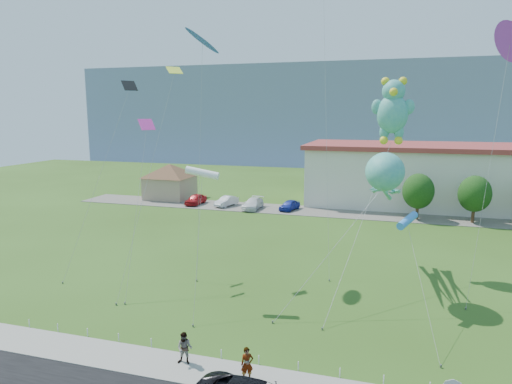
% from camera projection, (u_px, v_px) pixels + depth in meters
% --- Properties ---
extents(ground, '(160.00, 160.00, 0.00)m').
position_uv_depth(ground, '(248.00, 349.00, 24.24)').
color(ground, '#2E4B15').
rests_on(ground, ground).
extents(sidewalk, '(80.00, 2.50, 0.10)m').
position_uv_depth(sidewalk, '(230.00, 376.00, 21.63)').
color(sidewalk, gray).
rests_on(sidewalk, ground).
extents(parking_strip, '(70.00, 6.00, 0.06)m').
position_uv_depth(parking_strip, '(332.00, 212.00, 57.27)').
color(parking_strip, '#59544C').
rests_on(parking_strip, ground).
extents(hill_ridge, '(160.00, 50.00, 25.00)m').
position_uv_depth(hill_ridge, '(370.00, 112.00, 135.35)').
color(hill_ridge, slate).
rests_on(hill_ridge, ground).
extents(pavilion, '(9.20, 9.20, 5.00)m').
position_uv_depth(pavilion, '(170.00, 178.00, 66.36)').
color(pavilion, tan).
rests_on(pavilion, ground).
extents(rope_fence, '(26.05, 0.05, 0.50)m').
position_uv_depth(rope_fence, '(240.00, 357.00, 22.97)').
color(rope_fence, white).
rests_on(rope_fence, ground).
extents(tree_near, '(3.60, 3.60, 5.47)m').
position_uv_depth(tree_near, '(418.00, 191.00, 52.92)').
color(tree_near, '#3F2B19').
rests_on(tree_near, ground).
extents(tree_mid, '(3.60, 3.60, 5.47)m').
position_uv_depth(tree_mid, '(475.00, 194.00, 51.23)').
color(tree_mid, '#3F2B19').
rests_on(tree_mid, ground).
extents(pedestrian_left, '(0.70, 0.60, 1.61)m').
position_uv_depth(pedestrian_left, '(247.00, 364.00, 21.11)').
color(pedestrian_left, gray).
rests_on(pedestrian_left, sidewalk).
extents(pedestrian_right, '(0.85, 0.69, 1.62)m').
position_uv_depth(pedestrian_right, '(185.00, 348.00, 22.51)').
color(pedestrian_right, gray).
rests_on(pedestrian_right, sidewalk).
extents(parked_car_red, '(1.96, 4.22, 1.40)m').
position_uv_depth(parked_car_red, '(196.00, 199.00, 62.04)').
color(parked_car_red, '#B2151A').
rests_on(parked_car_red, parking_strip).
extents(parked_car_silver, '(2.43, 4.17, 1.30)m').
position_uv_depth(parked_car_silver, '(226.00, 201.00, 60.97)').
color(parked_car_silver, '#BABBC2').
rests_on(parked_car_silver, parking_strip).
extents(parked_car_white, '(1.98, 4.72, 1.36)m').
position_uv_depth(parked_car_white, '(253.00, 204.00, 59.15)').
color(parked_car_white, white).
rests_on(parked_car_white, parking_strip).
extents(parked_car_blue, '(2.45, 4.02, 1.28)m').
position_uv_depth(parked_car_blue, '(290.00, 205.00, 58.46)').
color(parked_car_blue, '#1C2C9A').
rests_on(parked_car_blue, parking_strip).
extents(octopus_kite, '(7.28, 13.41, 9.80)m').
position_uv_depth(octopus_kite, '(385.00, 180.00, 31.67)').
color(octopus_kite, teal).
rests_on(octopus_kite, ground).
extents(teddy_bear_kite, '(4.92, 13.93, 15.10)m').
position_uv_depth(teddy_bear_kite, '(393.00, 109.00, 35.37)').
color(teddy_bear_kite, teal).
rests_on(teddy_bear_kite, ground).
extents(small_kite_cyan, '(1.98, 8.33, 6.13)m').
position_uv_depth(small_kite_cyan, '(408.00, 221.00, 28.64)').
color(small_kite_cyan, '#3185E0').
rests_on(small_kite_cyan, ground).
extents(small_kite_purple, '(3.17, 5.96, 17.74)m').
position_uv_depth(small_kite_purple, '(509.00, 48.00, 30.42)').
color(small_kite_purple, '#B434D2').
rests_on(small_kite_purple, ground).
extents(small_kite_blue, '(1.83, 4.73, 18.52)m').
position_uv_depth(small_kite_blue, '(202.00, 46.00, 34.86)').
color(small_kite_blue, blue).
rests_on(small_kite_blue, ground).
extents(small_kite_black, '(3.09, 7.08, 14.95)m').
position_uv_depth(small_kite_black, '(121.00, 110.00, 35.96)').
color(small_kite_black, black).
rests_on(small_kite_black, ground).
extents(small_kite_yellow, '(1.29, 9.34, 16.05)m').
position_uv_depth(small_kite_yellow, '(167.00, 98.00, 34.35)').
color(small_kite_yellow, '#D9F239').
rests_on(small_kite_yellow, ground).
extents(small_kite_pink, '(2.01, 6.68, 11.96)m').
position_uv_depth(small_kite_pink, '(144.00, 143.00, 33.41)').
color(small_kite_pink, '#ED34A5').
rests_on(small_kite_pink, ground).
extents(small_kite_white, '(1.47, 5.69, 8.93)m').
position_uv_depth(small_kite_white, '(202.00, 174.00, 29.83)').
color(small_kite_white, white).
rests_on(small_kite_white, ground).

